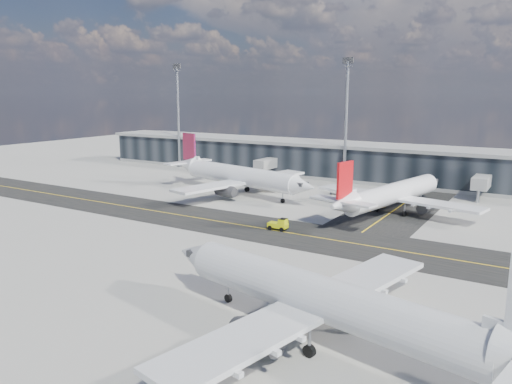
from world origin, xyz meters
TOP-DOWN VIEW (x-y plane):
  - ground at (0.00, 0.00)m, footprint 300.00×300.00m
  - taxiway_lanes at (3.91, 10.74)m, footprint 180.00×63.00m
  - terminal_concourse at (0.04, 54.93)m, footprint 152.00×19.80m
  - floodlight_masts at (0.00, 48.00)m, footprint 102.50×0.70m
  - airliner_af at (-14.57, 24.78)m, footprint 39.92×34.30m
  - airliner_redtail at (18.24, 24.37)m, footprint 31.16×36.29m
  - airliner_near at (27.17, -24.63)m, footprint 38.89×33.38m
  - baggage_tug at (6.52, 4.56)m, footprint 3.13×1.68m
  - service_van at (2.97, 36.46)m, footprint 3.12×5.07m

SIDE VIEW (x-z plane):
  - ground at x=0.00m, z-range 0.00..0.00m
  - taxiway_lanes at x=3.91m, z-range -0.01..0.03m
  - service_van at x=2.97m, z-range 0.00..1.31m
  - baggage_tug at x=6.52m, z-range 0.00..1.93m
  - airliner_redtail at x=18.24m, z-range -1.84..8.98m
  - airliner_near at x=27.17m, z-range -1.96..9.62m
  - airliner_af at x=-14.57m, z-range -2.02..9.90m
  - terminal_concourse at x=0.04m, z-range -0.31..8.49m
  - floodlight_masts at x=0.00m, z-range 1.16..30.06m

